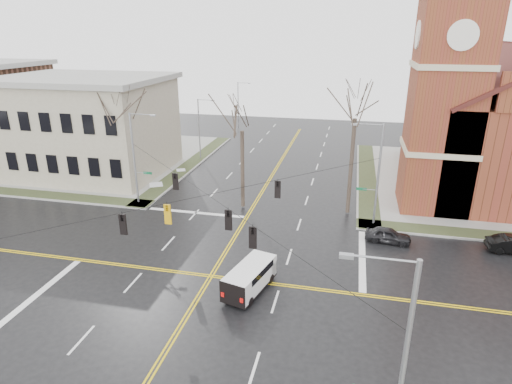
% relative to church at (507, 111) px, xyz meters
% --- Properties ---
extents(ground, '(120.00, 120.00, 0.00)m').
position_rel_church_xyz_m(ground, '(-24.76, -24.78, -8.43)').
color(ground, black).
rests_on(ground, ground).
extents(sidewalks, '(80.00, 80.00, 0.17)m').
position_rel_church_xyz_m(sidewalks, '(-24.76, -24.78, -8.36)').
color(sidewalks, gray).
rests_on(sidewalks, ground).
extents(road_markings, '(100.00, 100.00, 0.01)m').
position_rel_church_xyz_m(road_markings, '(-24.76, -24.78, -8.43)').
color(road_markings, gold).
rests_on(road_markings, ground).
extents(church, '(24.28, 27.48, 27.50)m').
position_rel_church_xyz_m(church, '(0.00, 0.00, 0.00)').
color(church, brown).
rests_on(church, ground).
extents(civic_building_a, '(18.00, 14.00, 11.00)m').
position_rel_church_xyz_m(civic_building_a, '(-46.76, -4.78, -2.93)').
color(civic_building_a, gray).
rests_on(civic_building_a, ground).
extents(signal_pole_ne, '(2.75, 0.22, 9.00)m').
position_rel_church_xyz_m(signal_pole_ne, '(-13.44, -13.28, -3.48)').
color(signal_pole_ne, gray).
rests_on(signal_pole_ne, ground).
extents(signal_pole_nw, '(2.75, 0.22, 9.00)m').
position_rel_church_xyz_m(signal_pole_nw, '(-36.09, -13.28, -3.48)').
color(signal_pole_nw, gray).
rests_on(signal_pole_nw, ground).
extents(signal_pole_se, '(2.75, 0.22, 9.00)m').
position_rel_church_xyz_m(signal_pole_se, '(-13.44, -36.28, -3.48)').
color(signal_pole_se, gray).
rests_on(signal_pole_se, ground).
extents(span_wires, '(23.02, 23.02, 0.03)m').
position_rel_church_xyz_m(span_wires, '(-24.76, -24.78, -2.23)').
color(span_wires, black).
rests_on(span_wires, ground).
extents(traffic_signals, '(8.21, 8.26, 1.30)m').
position_rel_church_xyz_m(traffic_signals, '(-24.76, -25.45, -2.98)').
color(traffic_signals, black).
rests_on(traffic_signals, ground).
extents(streetlight_north_a, '(2.30, 0.20, 8.00)m').
position_rel_church_xyz_m(streetlight_north_a, '(-35.42, 3.22, -3.97)').
color(streetlight_north_a, gray).
rests_on(streetlight_north_a, ground).
extents(streetlight_north_b, '(2.30, 0.20, 8.00)m').
position_rel_church_xyz_m(streetlight_north_b, '(-35.42, 23.22, -3.97)').
color(streetlight_north_b, gray).
rests_on(streetlight_north_b, ground).
extents(cargo_van, '(2.95, 4.99, 1.79)m').
position_rel_church_xyz_m(cargo_van, '(-21.60, -25.72, -7.38)').
color(cargo_van, white).
rests_on(cargo_van, ground).
extents(parked_car_a, '(3.76, 1.80, 1.24)m').
position_rel_church_xyz_m(parked_car_a, '(-12.22, -16.53, -7.81)').
color(parked_car_a, black).
rests_on(parked_car_a, ground).
extents(tree_nw_far, '(4.00, 4.00, 11.79)m').
position_rel_church_xyz_m(tree_nw_far, '(-38.18, -11.30, 0.10)').
color(tree_nw_far, '#332820').
rests_on(tree_nw_far, ground).
extents(tree_nw_near, '(4.00, 4.00, 11.28)m').
position_rel_church_xyz_m(tree_nw_near, '(-25.70, -12.03, -0.27)').
color(tree_nw_near, '#332820').
rests_on(tree_nw_near, ground).
extents(tree_ne, '(4.00, 4.00, 13.43)m').
position_rel_church_xyz_m(tree_ne, '(-15.61, -11.29, 1.26)').
color(tree_ne, '#332820').
rests_on(tree_ne, ground).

